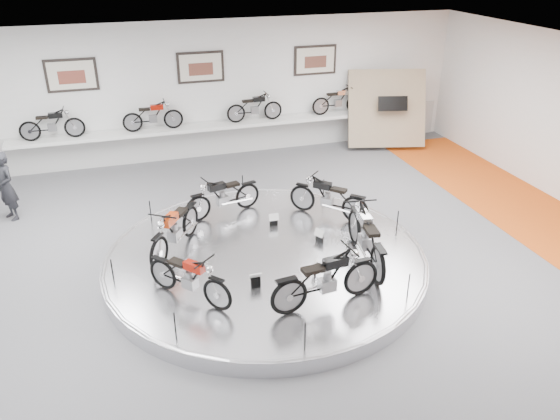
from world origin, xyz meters
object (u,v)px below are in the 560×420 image
object	(u,v)px
bike_a	(328,197)
bike_c	(175,229)
shelf	(206,127)
bike_e	(326,279)
display_platform	(266,260)
visitor	(6,186)
bike_f	(366,236)
bike_d	(189,277)
bike_b	(223,196)

from	to	relation	value
bike_a	bike_c	bearing A→B (deg)	53.86
bike_c	shelf	bearing A→B (deg)	-162.16
shelf	bike_e	xyz separation A→B (m)	(0.52, -8.33, -0.19)
display_platform	bike_e	world-z (taller)	bike_e
bike_a	visitor	distance (m)	7.47
shelf	bike_c	xyz separation A→B (m)	(-1.69, -5.77, -0.19)
display_platform	bike_f	xyz separation A→B (m)	(1.76, -0.86, 0.71)
display_platform	bike_d	bearing A→B (deg)	-147.02
display_platform	bike_f	distance (m)	2.08
bike_a	visitor	xyz separation A→B (m)	(-6.97, 2.69, 0.05)
bike_a	bike_f	xyz separation A→B (m)	(-0.04, -2.03, 0.08)
shelf	bike_c	size ratio (longest dim) A/B	6.37
bike_a	display_platform	bearing A→B (deg)	78.05
bike_c	bike_d	size ratio (longest dim) A/B	1.13
shelf	visitor	bearing A→B (deg)	-153.79
bike_b	bike_f	size ratio (longest dim) A/B	0.84
bike_d	bike_e	bearing A→B (deg)	27.75
bike_a	bike_f	world-z (taller)	bike_f
display_platform	bike_c	distance (m)	1.92
bike_c	visitor	distance (m)	4.74
bike_a	bike_b	bearing A→B (deg)	25.26
bike_d	bike_c	bearing A→B (deg)	138.98
bike_f	shelf	bearing A→B (deg)	21.66
display_platform	bike_c	bearing A→B (deg)	159.48
display_platform	shelf	bearing A→B (deg)	90.00
bike_a	bike_c	xyz separation A→B (m)	(-3.49, -0.54, 0.03)
display_platform	bike_a	xyz separation A→B (m)	(1.81, 1.17, 0.63)
bike_b	bike_f	world-z (taller)	bike_f
bike_e	bike_f	distance (m)	1.64
shelf	bike_d	world-z (taller)	bike_d
bike_d	visitor	distance (m)	6.05
bike_f	visitor	size ratio (longest dim) A/B	1.15
bike_f	display_platform	bearing A→B (deg)	72.00
display_platform	visitor	bearing A→B (deg)	143.21
bike_e	shelf	bearing A→B (deg)	86.75
bike_c	visitor	size ratio (longest dim) A/B	1.05
bike_c	bike_e	distance (m)	3.38
display_platform	bike_f	world-z (taller)	bike_f
bike_e	visitor	world-z (taller)	visitor
bike_b	bike_c	xyz separation A→B (m)	(-1.26, -1.35, 0.04)
bike_a	bike_b	xyz separation A→B (m)	(-2.24, 0.81, -0.01)
shelf	bike_b	distance (m)	4.45
display_platform	bike_b	bearing A→B (deg)	102.27
bike_e	bike_f	world-z (taller)	bike_f
display_platform	shelf	xyz separation A→B (m)	(0.00, 6.40, 0.85)
bike_a	bike_b	world-z (taller)	bike_a
shelf	bike_f	world-z (taller)	bike_f
bike_d	bike_f	bearing A→B (deg)	52.54
bike_e	bike_b	bearing A→B (deg)	96.82
bike_c	bike_d	distance (m)	1.72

